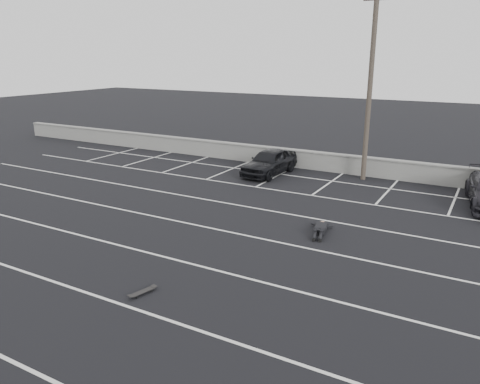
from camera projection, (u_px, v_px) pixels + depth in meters
The scene contains 7 objects.
ground at pixel (182, 262), 15.15m from camera, with size 120.00×120.00×0.00m, color black.
seawall at pixel (327, 162), 26.69m from camera, with size 50.00×0.45×1.06m.
stall_lines at pixel (245, 220), 18.87m from camera, with size 36.00×20.05×0.01m.
car_left at pixel (269, 162), 25.93m from camera, with size 1.69×4.20×1.43m, color black.
utility_pole at pixel (370, 86), 23.70m from camera, with size 1.28×0.26×9.62m.
person at pixel (321, 225), 17.72m from camera, with size 1.35×2.39×0.45m, color black, non-canonical shape.
skateboard at pixel (143, 292), 13.08m from camera, with size 0.37×0.75×0.09m.
Camera 1 is at (8.45, -11.17, 6.47)m, focal length 35.00 mm.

